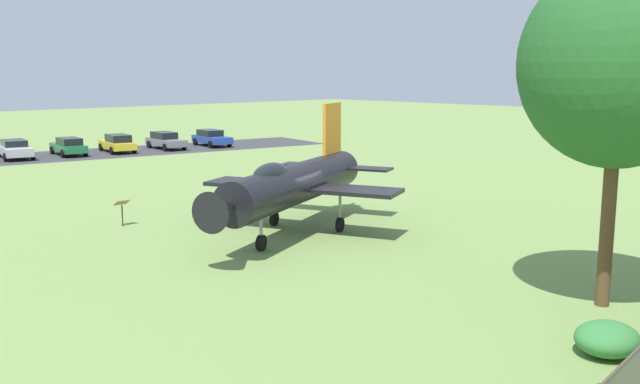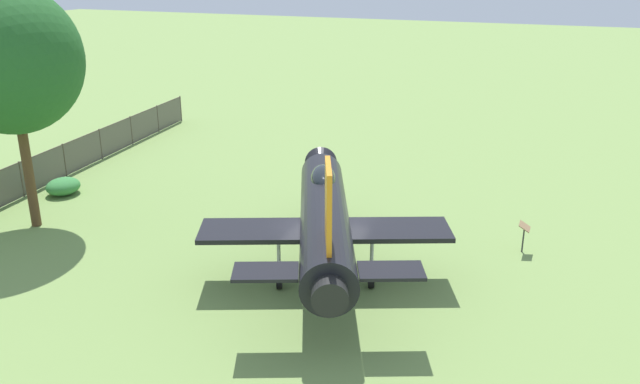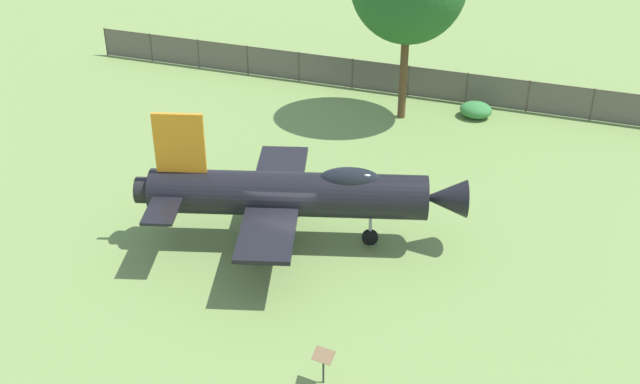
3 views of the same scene
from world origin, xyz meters
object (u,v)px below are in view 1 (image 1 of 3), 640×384
(shrub_near_fence, at_px, (607,339))
(parked_car_green, at_px, (69,146))
(info_plaque, at_px, (122,206))
(parked_car_silver, at_px, (15,149))
(display_jet, at_px, (292,184))
(shade_tree, at_px, (619,64))
(parked_car_gray, at_px, (166,140))
(parked_car_yellow, at_px, (118,143))
(parked_car_blue, at_px, (211,138))

(shrub_near_fence, bearing_deg, parked_car_green, -99.30)
(info_plaque, height_order, parked_car_silver, parked_car_silver)
(display_jet, xyz_separation_m, shade_tree, (-0.79, 12.38, 4.59))
(shade_tree, distance_m, shrub_near_fence, 7.32)
(parked_car_gray, relative_size, parked_car_yellow, 0.97)
(shade_tree, bearing_deg, parked_car_gray, -105.68)
(shade_tree, distance_m, parked_car_blue, 46.60)
(shrub_near_fence, height_order, parked_car_silver, parked_car_silver)
(info_plaque, xyz_separation_m, parked_car_yellow, (-13.04, -25.69, -0.10))
(display_jet, height_order, parked_car_silver, display_jet)
(parked_car_green, bearing_deg, info_plaque, 168.54)
(parked_car_silver, bearing_deg, shade_tree, 10.42)
(parked_car_yellow, bearing_deg, shrub_near_fence, 176.56)
(display_jet, height_order, parked_car_gray, display_jet)
(display_jet, bearing_deg, info_plaque, -80.14)
(shrub_near_fence, xyz_separation_m, parked_car_blue, (-19.84, -44.83, 0.35))
(parked_car_green, bearing_deg, parked_car_silver, 85.62)
(parked_car_green, relative_size, parked_car_silver, 0.94)
(shade_tree, distance_m, parked_car_gray, 45.95)
(shrub_near_fence, height_order, parked_car_green, parked_car_green)
(info_plaque, distance_m, parked_car_green, 27.90)
(shrub_near_fence, xyz_separation_m, parked_car_silver, (-3.83, -47.46, 0.35))
(parked_car_gray, distance_m, parked_car_yellow, 4.21)
(shrub_near_fence, relative_size, parked_car_green, 0.34)
(parked_car_yellow, bearing_deg, shade_tree, -179.84)
(shade_tree, bearing_deg, parked_car_green, -95.47)
(parked_car_yellow, bearing_deg, parked_car_gray, -85.78)
(parked_car_yellow, relative_size, parked_car_green, 1.04)
(parked_car_gray, distance_m, parked_car_silver, 11.97)
(shrub_near_fence, relative_size, parked_car_yellow, 0.32)
(shrub_near_fence, relative_size, info_plaque, 1.41)
(shrub_near_fence, bearing_deg, parked_car_blue, -113.88)
(shade_tree, distance_m, parked_car_yellow, 45.46)
(parked_car_blue, distance_m, parked_car_gray, 4.26)
(shrub_near_fence, bearing_deg, parked_car_silver, -94.61)
(parked_car_gray, bearing_deg, parked_car_green, -92.56)
(display_jet, bearing_deg, shrub_near_fence, 56.28)
(parked_car_green, bearing_deg, shade_tree, -177.64)
(shade_tree, height_order, parked_car_blue, shade_tree)
(display_jet, height_order, parked_car_yellow, display_jet)
(parked_car_silver, bearing_deg, display_jet, 8.84)
(parked_car_gray, bearing_deg, info_plaque, -29.01)
(parked_car_blue, bearing_deg, shrub_near_fence, -16.11)
(shade_tree, xyz_separation_m, parked_car_blue, (-16.52, -43.17, -5.95))
(info_plaque, relative_size, parked_car_yellow, 0.23)
(parked_car_green, bearing_deg, display_jet, 178.94)
(parked_car_silver, bearing_deg, info_plaque, -0.22)
(parked_car_blue, relative_size, parked_car_yellow, 0.96)
(info_plaque, bearing_deg, parked_car_blue, -131.14)
(parked_car_blue, bearing_deg, shade_tree, -13.17)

